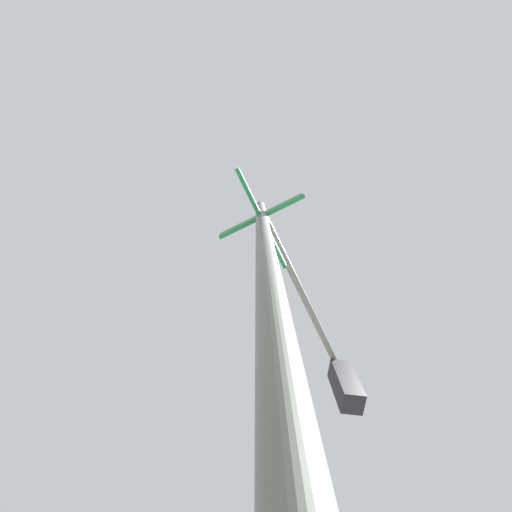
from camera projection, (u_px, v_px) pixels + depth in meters
name	position (u px, v px, depth m)	size (l,w,h in m)	color
traffic_signal_near	(313.00, 328.00, 3.36)	(2.01, 2.84, 5.99)	#474C47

